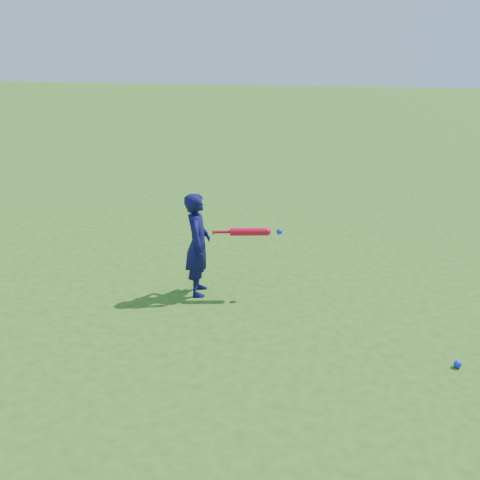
{
  "coord_description": "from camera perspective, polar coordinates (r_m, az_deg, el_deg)",
  "views": [
    {
      "loc": [
        2.24,
        -5.78,
        2.8
      ],
      "look_at": [
        0.87,
        0.01,
        0.68
      ],
      "focal_mm": 40.0,
      "sensor_mm": 36.0,
      "label": 1
    }
  ],
  "objects": [
    {
      "name": "ground",
      "position": [
        6.8,
        -7.17,
        -4.83
      ],
      "size": [
        80.0,
        80.0,
        0.0
      ],
      "primitive_type": "plane",
      "color": "#2A5F16",
      "rests_on": "ground"
    },
    {
      "name": "bat_swing",
      "position": [
        6.23,
        1.26,
        0.88
      ],
      "size": [
        0.8,
        0.26,
        0.09
      ],
      "rotation": [
        0.0,
        0.0,
        0.25
      ],
      "color": "red",
      "rests_on": "ground"
    },
    {
      "name": "child",
      "position": [
        6.34,
        -4.52,
        -0.49
      ],
      "size": [
        0.39,
        0.51,
        1.25
      ],
      "primitive_type": "imported",
      "rotation": [
        0.0,
        0.0,
        1.8
      ],
      "color": "#0F0D40",
      "rests_on": "ground"
    },
    {
      "name": "ground_ball_blue",
      "position": [
        5.5,
        22.19,
        -12.16
      ],
      "size": [
        0.07,
        0.07,
        0.07
      ],
      "primitive_type": "sphere",
      "color": "#0C2ED7",
      "rests_on": "ground"
    }
  ]
}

